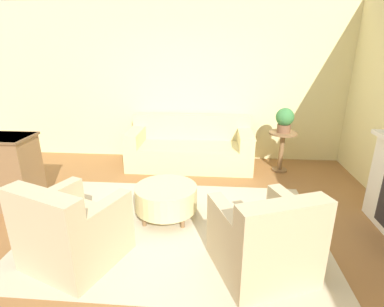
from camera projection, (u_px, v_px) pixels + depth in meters
ground_plane at (176, 228)px, 3.55m from camera, size 16.00×16.00×0.00m
wall_back at (193, 84)px, 5.48m from camera, size 8.99×0.12×2.80m
rug at (176, 228)px, 3.55m from camera, size 3.35×2.32×0.01m
couch at (190, 149)px, 5.37m from camera, size 2.16×0.90×0.86m
armchair_left at (71, 232)px, 2.88m from camera, size 1.04×1.04×0.86m
armchair_right at (265, 242)px, 2.74m from camera, size 1.04×1.04×0.86m
ottoman_table at (166, 197)px, 3.70m from camera, size 0.76×0.76×0.41m
side_table at (282, 146)px, 5.06m from camera, size 0.47×0.47×0.69m
dresser at (0, 171)px, 3.91m from camera, size 0.97×0.51×0.97m
potted_plant_on_side_table at (285, 119)px, 4.91m from camera, size 0.30×0.30×0.41m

